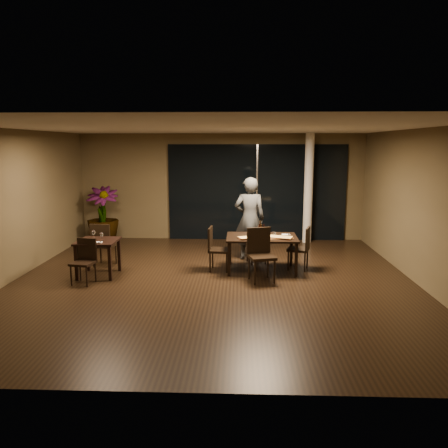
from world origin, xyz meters
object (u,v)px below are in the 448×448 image
chair_main_far (258,243)px  chair_side_far (103,243)px  bottle_c (260,228)px  chair_main_left (216,246)px  chair_main_right (302,246)px  diner (250,219)px  chair_side_near (85,258)px  bottle_a (259,230)px  bottle_b (264,230)px  main_table (262,240)px  chair_main_near (260,251)px  side_table (98,246)px  potted_plant (103,215)px

chair_main_far → chair_side_far: bearing=-11.2°
chair_side_far → bottle_c: size_ratio=3.08×
chair_main_left → chair_main_right: 1.88m
diner → chair_side_near: bearing=29.3°
chair_main_right → bottle_a: bottle_a is taller
chair_main_far → bottle_b: size_ratio=3.39×
main_table → bottle_b: (0.04, 0.04, 0.20)m
chair_side_far → chair_main_right: bearing=-174.4°
chair_main_right → diner: diner is taller
chair_main_left → chair_main_near: bearing=-119.9°
bottle_a → bottle_b: size_ratio=1.06×
main_table → side_table: 3.44m
chair_main_near → potted_plant: 5.34m
chair_side_far → bottle_c: 3.51m
chair_side_far → side_table: bearing=106.4°
side_table → chair_side_near: 0.51m
chair_main_near → chair_side_near: (-3.45, -0.30, -0.10)m
chair_main_far → chair_side_far: (-3.45, -0.36, 0.06)m
chair_side_far → diner: (3.27, 0.78, 0.43)m
diner → potted_plant: 4.35m
side_table → bottle_b: 3.49m
bottle_a → potted_plant: bearing=148.8°
chair_main_right → diner: bearing=-110.4°
chair_main_far → main_table: bearing=79.5°
diner → bottle_b: bearing=106.0°
side_table → chair_side_near: chair_side_near is taller
bottle_a → side_table: bearing=-170.8°
main_table → bottle_a: bearing=139.0°
side_table → bottle_b: (3.44, 0.54, 0.25)m
chair_main_far → bottle_c: bearing=78.0°
chair_main_right → chair_main_left: bearing=-69.2°
chair_side_far → chair_side_near: chair_side_far is taller
bottle_b → bottle_c: bottle_c is taller
chair_main_right → chair_side_near: (-4.39, -1.08, -0.04)m
chair_main_near → potted_plant: potted_plant is taller
side_table → chair_main_near: bearing=-3.1°
chair_main_left → potted_plant: potted_plant is taller
diner → bottle_a: size_ratio=7.19×
chair_main_right → chair_side_far: (-4.40, 0.08, 0.02)m
chair_main_right → chair_side_near: 4.52m
bottle_a → bottle_b: (0.09, -0.00, -0.01)m
chair_main_far → chair_main_right: 1.04m
chair_main_near → bottle_c: (0.03, 0.83, 0.32)m
chair_main_far → bottle_b: bearing=84.8°
side_table → potted_plant: (-0.87, 3.10, 0.16)m
chair_main_left → diner: (0.75, 0.98, 0.45)m
main_table → chair_side_near: 3.65m
diner → chair_main_near: bearing=95.2°
main_table → potted_plant: size_ratio=0.96×
chair_main_far → bottle_b: bottle_b is taller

